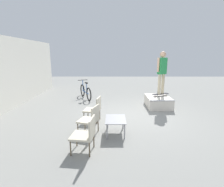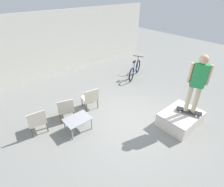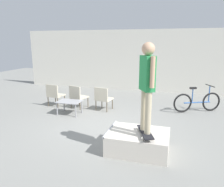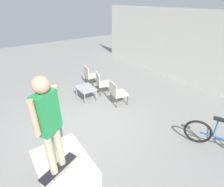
% 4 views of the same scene
% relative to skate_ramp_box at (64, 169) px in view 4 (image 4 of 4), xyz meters
% --- Properties ---
extents(ground_plane, '(24.00, 24.00, 0.00)m').
position_rel_skate_ramp_box_xyz_m(ground_plane, '(-1.26, 1.20, -0.23)').
color(ground_plane, gray).
extents(house_wall_back, '(12.00, 0.06, 3.00)m').
position_rel_skate_ramp_box_xyz_m(house_wall_back, '(-1.26, 6.31, 1.27)').
color(house_wall_back, white).
rests_on(house_wall_back, ground_plane).
extents(skate_ramp_box, '(1.35, 1.00, 0.47)m').
position_rel_skate_ramp_box_xyz_m(skate_ramp_box, '(0.00, 0.00, 0.00)').
color(skate_ramp_box, silver).
rests_on(skate_ramp_box, ground_plane).
extents(skateboard_on_ramp, '(0.47, 0.79, 0.07)m').
position_rel_skate_ramp_box_xyz_m(skateboard_on_ramp, '(0.17, -0.13, 0.31)').
color(skateboard_on_ramp, black).
rests_on(skateboard_on_ramp, skate_ramp_box).
extents(person_skater, '(0.37, 0.50, 1.85)m').
position_rel_skate_ramp_box_xyz_m(person_skater, '(0.17, -0.13, 1.42)').
color(person_skater, '#C6B793').
rests_on(person_skater, skateboard_on_ramp).
extents(coffee_table, '(0.79, 0.58, 0.45)m').
position_rel_skate_ramp_box_xyz_m(coffee_table, '(-2.69, 1.92, 0.17)').
color(coffee_table, '#9E9EA3').
rests_on(coffee_table, ground_plane).
extents(patio_chair_left, '(0.58, 0.58, 0.85)m').
position_rel_skate_ramp_box_xyz_m(patio_chair_left, '(-3.67, 2.63, 0.25)').
color(patio_chair_left, brown).
rests_on(patio_chair_left, ground_plane).
extents(patio_chair_center, '(0.65, 0.65, 0.85)m').
position_rel_skate_ramp_box_xyz_m(patio_chair_center, '(-2.72, 2.64, 0.25)').
color(patio_chair_center, brown).
rests_on(patio_chair_center, ground_plane).
extents(patio_chair_right, '(0.60, 0.60, 0.85)m').
position_rel_skate_ramp_box_xyz_m(patio_chair_right, '(-1.73, 2.63, 0.25)').
color(patio_chair_right, brown).
rests_on(patio_chair_right, ground_plane).
extents(bicycle, '(1.60, 0.85, 0.93)m').
position_rel_skate_ramp_box_xyz_m(bicycle, '(1.48, 3.43, 0.13)').
color(bicycle, black).
rests_on(bicycle, ground_plane).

